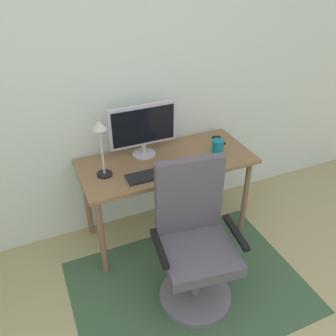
{
  "coord_description": "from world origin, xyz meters",
  "views": [
    {
      "loc": [
        -0.48,
        -0.26,
        2.1
      ],
      "look_at": [
        0.33,
        1.59,
        0.81
      ],
      "focal_mm": 37.88,
      "sensor_mm": 36.0,
      "label": 1
    }
  ],
  "objects_px": {
    "computer_mouse": "(192,162)",
    "office_chair": "(194,248)",
    "coffee_cup": "(218,146)",
    "cell_phone": "(219,140)",
    "desk": "(167,169)",
    "monitor": "(143,127)",
    "desk_lamp": "(101,139)",
    "keyboard": "(156,174)"
  },
  "relations": [
    {
      "from": "desk",
      "to": "cell_phone",
      "type": "xyz_separation_m",
      "value": [
        0.51,
        0.11,
        0.09
      ]
    },
    {
      "from": "monitor",
      "to": "keyboard",
      "type": "bearing_deg",
      "value": -93.69
    },
    {
      "from": "desk",
      "to": "cell_phone",
      "type": "height_order",
      "value": "cell_phone"
    },
    {
      "from": "desk",
      "to": "keyboard",
      "type": "height_order",
      "value": "keyboard"
    },
    {
      "from": "coffee_cup",
      "to": "cell_phone",
      "type": "xyz_separation_m",
      "value": [
        0.11,
        0.16,
        -0.05
      ]
    },
    {
      "from": "cell_phone",
      "to": "office_chair",
      "type": "bearing_deg",
      "value": -119.46
    },
    {
      "from": "desk",
      "to": "monitor",
      "type": "distance_m",
      "value": 0.37
    },
    {
      "from": "keyboard",
      "to": "monitor",
      "type": "bearing_deg",
      "value": 86.31
    },
    {
      "from": "office_chair",
      "to": "monitor",
      "type": "bearing_deg",
      "value": 100.82
    },
    {
      "from": "computer_mouse",
      "to": "desk_lamp",
      "type": "xyz_separation_m",
      "value": [
        -0.63,
        0.12,
        0.27
      ]
    },
    {
      "from": "monitor",
      "to": "office_chair",
      "type": "distance_m",
      "value": 0.95
    },
    {
      "from": "computer_mouse",
      "to": "cell_phone",
      "type": "height_order",
      "value": "computer_mouse"
    },
    {
      "from": "keyboard",
      "to": "desk",
      "type": "bearing_deg",
      "value": 46.16
    },
    {
      "from": "desk",
      "to": "office_chair",
      "type": "relative_size",
      "value": 1.3
    },
    {
      "from": "computer_mouse",
      "to": "keyboard",
      "type": "bearing_deg",
      "value": -174.62
    },
    {
      "from": "cell_phone",
      "to": "computer_mouse",
      "type": "bearing_deg",
      "value": -138.15
    },
    {
      "from": "desk_lamp",
      "to": "desk",
      "type": "bearing_deg",
      "value": 1.41
    },
    {
      "from": "computer_mouse",
      "to": "desk",
      "type": "bearing_deg",
      "value": 139.17
    },
    {
      "from": "monitor",
      "to": "cell_phone",
      "type": "bearing_deg",
      "value": -3.32
    },
    {
      "from": "monitor",
      "to": "desk_lamp",
      "type": "distance_m",
      "value": 0.39
    },
    {
      "from": "computer_mouse",
      "to": "office_chair",
      "type": "distance_m",
      "value": 0.65
    },
    {
      "from": "monitor",
      "to": "coffee_cup",
      "type": "relative_size",
      "value": 4.91
    },
    {
      "from": "keyboard",
      "to": "computer_mouse",
      "type": "xyz_separation_m",
      "value": [
        0.3,
        0.03,
        0.01
      ]
    },
    {
      "from": "cell_phone",
      "to": "desk_lamp",
      "type": "bearing_deg",
      "value": -164.19
    },
    {
      "from": "monitor",
      "to": "computer_mouse",
      "type": "bearing_deg",
      "value": -44.54
    },
    {
      "from": "cell_phone",
      "to": "desk_lamp",
      "type": "xyz_separation_m",
      "value": [
        -1.0,
        -0.12,
        0.28
      ]
    },
    {
      "from": "keyboard",
      "to": "office_chair",
      "type": "xyz_separation_m",
      "value": [
        0.06,
        -0.49,
        -0.3
      ]
    },
    {
      "from": "desk_lamp",
      "to": "monitor",
      "type": "bearing_deg",
      "value": 23.99
    },
    {
      "from": "computer_mouse",
      "to": "desk_lamp",
      "type": "height_order",
      "value": "desk_lamp"
    },
    {
      "from": "monitor",
      "to": "office_chair",
      "type": "xyz_separation_m",
      "value": [
        0.04,
        -0.8,
        -0.52
      ]
    },
    {
      "from": "desk",
      "to": "monitor",
      "type": "relative_size",
      "value": 2.54
    },
    {
      "from": "coffee_cup",
      "to": "desk",
      "type": "bearing_deg",
      "value": 172.53
    },
    {
      "from": "coffee_cup",
      "to": "cell_phone",
      "type": "relative_size",
      "value": 0.76
    },
    {
      "from": "office_chair",
      "to": "computer_mouse",
      "type": "bearing_deg",
      "value": 73.43
    },
    {
      "from": "desk",
      "to": "coffee_cup",
      "type": "height_order",
      "value": "coffee_cup"
    },
    {
      "from": "desk",
      "to": "cell_phone",
      "type": "bearing_deg",
      "value": 11.95
    },
    {
      "from": "computer_mouse",
      "to": "desk_lamp",
      "type": "distance_m",
      "value": 0.7
    },
    {
      "from": "desk_lamp",
      "to": "office_chair",
      "type": "bearing_deg",
      "value": -58.0
    },
    {
      "from": "keyboard",
      "to": "desk_lamp",
      "type": "relative_size",
      "value": 1.03
    },
    {
      "from": "monitor",
      "to": "office_chair",
      "type": "height_order",
      "value": "monitor"
    },
    {
      "from": "keyboard",
      "to": "computer_mouse",
      "type": "height_order",
      "value": "computer_mouse"
    },
    {
      "from": "computer_mouse",
      "to": "cell_phone",
      "type": "bearing_deg",
      "value": 32.93
    }
  ]
}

